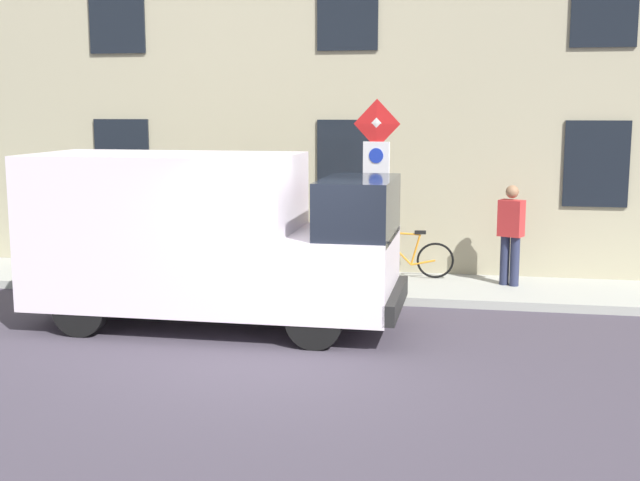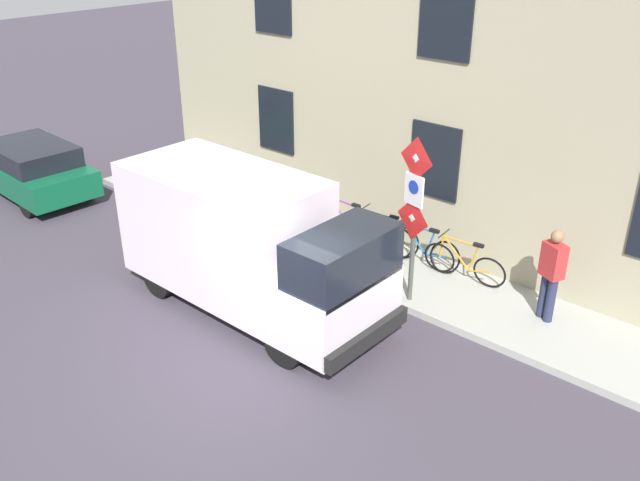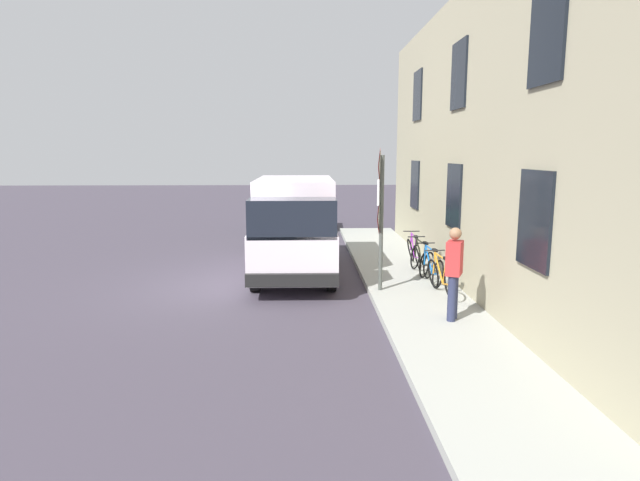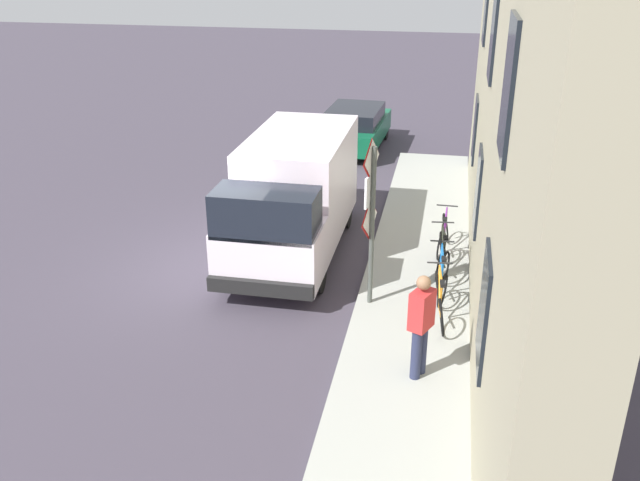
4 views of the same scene
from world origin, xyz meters
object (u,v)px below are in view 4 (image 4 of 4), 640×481
delivery_van (294,194)px  bicycle_purple (444,235)px  bicycle_orange (440,300)px  parked_hatchback (355,127)px  pedestrian (421,323)px  sign_post_stacked (370,204)px  bicycle_blue (441,275)px  bicycle_black (443,254)px

delivery_van → bicycle_purple: delivery_van is taller
bicycle_orange → delivery_van: bearing=45.6°
bicycle_orange → parked_hatchback: bearing=10.5°
delivery_van → pedestrian: size_ratio=3.10×
sign_post_stacked → parked_hatchback: size_ratio=0.74×
bicycle_orange → sign_post_stacked: bearing=68.7°
parked_hatchback → bicycle_blue: bearing=-159.7°
delivery_van → bicycle_blue: delivery_van is taller
bicycle_purple → sign_post_stacked: bearing=154.1°
sign_post_stacked → delivery_van: (-1.90, 2.23, -0.75)m
bicycle_blue → pedestrian: pedestrian is taller
delivery_van → parked_hatchback: size_ratio=1.31×
delivery_van → bicycle_blue: (3.23, -1.63, -0.82)m
delivery_van → bicycle_blue: bearing=63.5°
sign_post_stacked → bicycle_orange: (1.33, -0.38, -1.57)m
sign_post_stacked → pedestrian: size_ratio=1.76×
delivery_van → bicycle_orange: size_ratio=3.11×
sign_post_stacked → pedestrian: 2.63m
sign_post_stacked → bicycle_black: 2.59m
bicycle_blue → bicycle_purple: (0.00, 1.95, 0.00)m
bicycle_purple → pedestrian: 4.77m
bicycle_blue → sign_post_stacked: bearing=110.3°
delivery_van → sign_post_stacked: bearing=40.7°
bicycle_blue → delivery_van: bearing=59.3°
bicycle_black → pedestrian: bearing=170.0°
sign_post_stacked → delivery_van: sign_post_stacked is taller
delivery_van → pedestrian: (2.98, -4.41, -0.26)m
sign_post_stacked → bicycle_black: bearing=49.8°
parked_hatchback → bicycle_black: bearing=-158.0°
parked_hatchback → pedestrian: pedestrian is taller
bicycle_purple → parked_hatchback: bearing=23.1°
parked_hatchback → bicycle_orange: 11.21m
parked_hatchback → sign_post_stacked: bearing=-167.6°
parked_hatchback → bicycle_orange: size_ratio=2.38×
delivery_van → bicycle_black: (3.23, -0.66, -0.82)m
delivery_van → bicycle_orange: bearing=51.4°
parked_hatchback → bicycle_blue: (3.09, -9.80, -0.22)m
sign_post_stacked → bicycle_blue: bearing=24.2°
bicycle_blue → bicycle_purple: same height
bicycle_purple → bicycle_black: bearing=-178.4°
delivery_van → bicycle_purple: size_ratio=3.11×
parked_hatchback → bicycle_orange: (3.09, -10.78, -0.22)m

